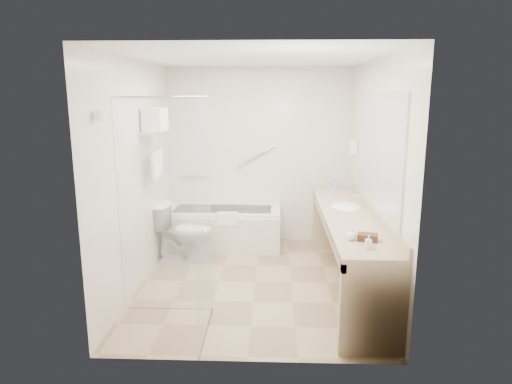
{
  "coord_description": "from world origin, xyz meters",
  "views": [
    {
      "loc": [
        0.2,
        -4.93,
        2.14
      ],
      "look_at": [
        0.0,
        0.3,
        1.0
      ],
      "focal_mm": 32.0,
      "sensor_mm": 36.0,
      "label": 1
    }
  ],
  "objects_px": {
    "toilet": "(184,232)",
    "amenity_basket": "(367,237)",
    "water_bottle_left": "(334,188)",
    "bathtub": "(223,228)",
    "vanity_counter": "(349,234)"
  },
  "relations": [
    {
      "from": "water_bottle_left",
      "to": "bathtub",
      "type": "bearing_deg",
      "value": 165.12
    },
    {
      "from": "vanity_counter",
      "to": "amenity_basket",
      "type": "distance_m",
      "value": 0.89
    },
    {
      "from": "toilet",
      "to": "bathtub",
      "type": "bearing_deg",
      "value": -35.6
    },
    {
      "from": "water_bottle_left",
      "to": "toilet",
      "type": "bearing_deg",
      "value": -175.75
    },
    {
      "from": "toilet",
      "to": "amenity_basket",
      "type": "distance_m",
      "value": 2.67
    },
    {
      "from": "vanity_counter",
      "to": "amenity_basket",
      "type": "height_order",
      "value": "vanity_counter"
    },
    {
      "from": "toilet",
      "to": "amenity_basket",
      "type": "relative_size",
      "value": 4.23
    },
    {
      "from": "toilet",
      "to": "amenity_basket",
      "type": "bearing_deg",
      "value": -126.26
    },
    {
      "from": "bathtub",
      "to": "water_bottle_left",
      "type": "xyz_separation_m",
      "value": [
        1.49,
        -0.4,
        0.66
      ]
    },
    {
      "from": "bathtub",
      "to": "water_bottle_left",
      "type": "bearing_deg",
      "value": -14.88
    },
    {
      "from": "vanity_counter",
      "to": "toilet",
      "type": "xyz_separation_m",
      "value": [
        -1.97,
        0.85,
        -0.27
      ]
    },
    {
      "from": "bathtub",
      "to": "toilet",
      "type": "bearing_deg",
      "value": -129.87
    },
    {
      "from": "bathtub",
      "to": "vanity_counter",
      "type": "height_order",
      "value": "vanity_counter"
    },
    {
      "from": "amenity_basket",
      "to": "water_bottle_left",
      "type": "height_order",
      "value": "water_bottle_left"
    },
    {
      "from": "vanity_counter",
      "to": "water_bottle_left",
      "type": "distance_m",
      "value": 1.04
    }
  ]
}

